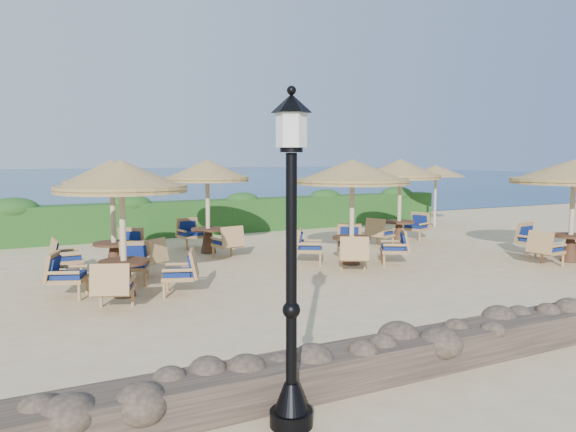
{
  "coord_description": "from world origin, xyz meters",
  "views": [
    {
      "loc": [
        -7.31,
        -11.61,
        2.71
      ],
      "look_at": [
        -1.19,
        0.3,
        1.3
      ],
      "focal_mm": 35.0,
      "sensor_mm": 36.0,
      "label": 1
    }
  ],
  "objects": [
    {
      "name": "ground",
      "position": [
        0.0,
        0.0,
        0.0
      ],
      "size": [
        120.0,
        120.0,
        0.0
      ],
      "primitive_type": "plane",
      "color": "#D6BB88",
      "rests_on": "ground"
    },
    {
      "name": "sea",
      "position": [
        0.0,
        70.0,
        0.0
      ],
      "size": [
        160.0,
        160.0,
        0.0
      ],
      "primitive_type": "plane",
      "color": "navy",
      "rests_on": "ground"
    },
    {
      "name": "hedge",
      "position": [
        0.0,
        7.2,
        0.6
      ],
      "size": [
        18.0,
        0.9,
        1.2
      ],
      "primitive_type": "cube",
      "color": "#1A4516",
      "rests_on": "ground"
    },
    {
      "name": "stone_wall",
      "position": [
        0.0,
        -6.2,
        0.22
      ],
      "size": [
        15.0,
        0.65,
        0.44
      ],
      "primitive_type": "cube",
      "color": "brown",
      "rests_on": "ground"
    },
    {
      "name": "lamp_post",
      "position": [
        -4.8,
        -6.8,
        1.55
      ],
      "size": [
        0.44,
        0.44,
        3.31
      ],
      "color": "black",
      "rests_on": "ground"
    },
    {
      "name": "extra_parasol",
      "position": [
        7.8,
        5.2,
        2.17
      ],
      "size": [
        2.3,
        2.3,
        2.41
      ],
      "color": "beige",
      "rests_on": "ground"
    },
    {
      "name": "cafe_set_0",
      "position": [
        -5.24,
        -0.59,
        1.75
      ],
      "size": [
        2.87,
        2.87,
        2.65
      ],
      "color": "beige",
      "rests_on": "ground"
    },
    {
      "name": "cafe_set_1",
      "position": [
        0.54,
        0.13,
        1.84
      ],
      "size": [
        2.87,
        2.87,
        2.65
      ],
      "color": "beige",
      "rests_on": "ground"
    },
    {
      "name": "cafe_set_2",
      "position": [
        5.79,
        -2.16,
        1.91
      ],
      "size": [
        3.16,
        3.16,
        2.65
      ],
      "color": "beige",
      "rests_on": "ground"
    },
    {
      "name": "cafe_set_3",
      "position": [
        -4.99,
        1.9,
        1.75
      ],
      "size": [
        2.52,
        2.77,
        2.65
      ],
      "color": "beige",
      "rests_on": "ground"
    },
    {
      "name": "cafe_set_4",
      "position": [
        -2.14,
        3.39,
        1.91
      ],
      "size": [
        2.36,
        2.88,
        2.65
      ],
      "color": "beige",
      "rests_on": "ground"
    },
    {
      "name": "cafe_set_5",
      "position": [
        3.82,
        2.38,
        1.95
      ],
      "size": [
        2.87,
        2.53,
        2.65
      ],
      "color": "beige",
      "rests_on": "ground"
    }
  ]
}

